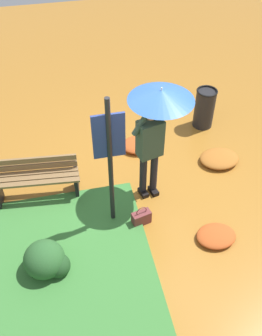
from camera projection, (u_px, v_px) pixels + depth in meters
name	position (u px, v px, depth m)	size (l,w,h in m)	color
ground_plane	(143.00, 189.00, 6.61)	(18.00, 18.00, 0.00)	#9E6623
person_with_umbrella	(156.00, 117.00, 5.52)	(0.96, 0.96, 2.04)	black
info_sign_post	(110.00, 151.00, 5.15)	(0.44, 0.07, 2.30)	black
handbag	(141.00, 218.00, 6.00)	(0.32, 0.21, 0.37)	brown
park_bench	(36.00, 179.00, 6.23)	(1.40, 0.49, 0.75)	black
trash_bin	(204.00, 108.00, 7.65)	(0.42, 0.42, 0.83)	black
shrub_cluster	(47.00, 260.00, 5.30)	(0.63, 0.58, 0.52)	#285628
leaf_pile_near_person	(219.00, 159.00, 7.07)	(0.73, 0.58, 0.16)	#A86023
leaf_pile_by_bench	(139.00, 145.00, 7.36)	(0.69, 0.55, 0.15)	#B74C1E
leaf_pile_far_path	(216.00, 236.00, 5.82)	(0.61, 0.49, 0.13)	#B74C1E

